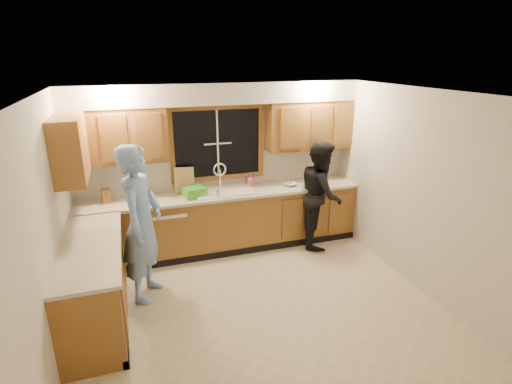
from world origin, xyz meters
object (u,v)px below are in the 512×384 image
Objects in this scene: knife_block at (106,196)px; woman at (321,194)px; soap_bottle at (250,179)px; stove at (92,313)px; dish_crate at (194,192)px; man at (142,224)px; bowl at (291,184)px; sink at (223,196)px; dishwasher at (168,231)px.

woman is at bearing -22.07° from knife_block.
woman reaches higher than soap_bottle.
stove is 3.09m from soap_bottle.
dish_crate is at bearing -21.30° from knife_block.
dish_crate is (0.78, 0.89, 0.03)m from man.
man is 1.11m from knife_block.
soap_bottle reaches higher than bowl.
sink is 0.96m from dishwasher.
sink reaches higher than dish_crate.
knife_block is (-0.42, 1.02, 0.06)m from man.
man is at bearing -158.38° from bowl.
knife_block is (-3.12, 0.38, 0.19)m from woman.
woman reaches higher than stove.
dish_crate is at bearing -173.10° from sink.
woman reaches higher than dishwasher.
woman is 3.14m from knife_block.
stove is at bearing -117.69° from dishwasher.
knife_block reaches higher than bowl.
bowl is (0.60, -0.22, -0.08)m from soap_bottle.
stove is 2.99× the size of dish_crate.
sink is 2.86× the size of dish_crate.
knife_block is at bearing -176.95° from soap_bottle.
soap_bottle is 1.10× the size of bowl.
woman is at bearing -54.11° from man.
dish_crate is (-1.92, 0.25, 0.16)m from woman.
woman is 8.69× the size of bowl.
stove is 1.17m from man.
sink is 0.52× the size of woman.
knife_block is at bearing 173.85° from dish_crate.
bowl is (1.93, -0.02, 0.53)m from dishwasher.
dish_crate is at bearing -5.59° from dishwasher.
knife_block is (0.15, 1.90, 0.57)m from stove.
man reaches higher than soap_bottle.
dish_crate is at bearing -165.34° from soap_bottle.
man is at bearing -111.99° from dishwasher.
man is 10.09× the size of bowl.
soap_bottle is (0.93, 0.24, 0.03)m from dish_crate.
woman is at bearing -34.17° from bowl.
soap_bottle is at bearing 21.44° from sink.
dish_crate is at bearing 106.91° from woman.
soap_bottle is at bearing 8.68° from dishwasher.
dishwasher is at bearing 174.41° from dish_crate.
man is 1.16× the size of woman.
bowl is (1.52, 0.02, -0.05)m from dish_crate.
dish_crate reaches higher than stove.
dishwasher is at bearing 0.43° from man.
man reaches higher than knife_block.
sink is at bearing -29.88° from man.
sink is 0.54m from soap_bottle.
dish_crate is at bearing 52.62° from stove.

